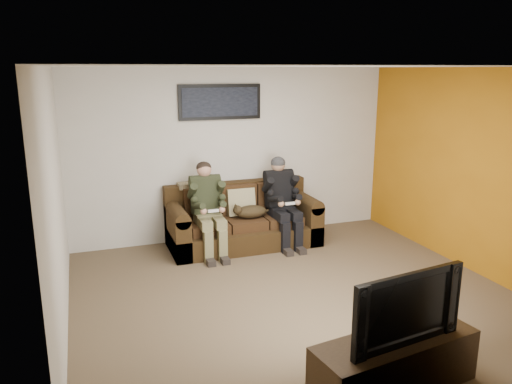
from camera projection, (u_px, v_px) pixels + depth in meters
name	position (u px, v px, depth m)	size (l,w,h in m)	color
floor	(292.00, 292.00, 5.91)	(5.00, 5.00, 0.00)	brown
ceiling	(296.00, 67.00, 5.29)	(5.00, 5.00, 0.00)	silver
wall_back	(235.00, 154.00, 7.65)	(5.00, 5.00, 0.00)	beige
wall_front	(423.00, 254.00, 3.54)	(5.00, 5.00, 0.00)	beige
wall_left	(56.00, 206.00, 4.78)	(4.50, 4.50, 0.00)	beige
wall_right	(472.00, 171.00, 6.41)	(4.50, 4.50, 0.00)	beige
accent_wall_right	(471.00, 171.00, 6.41)	(4.50, 4.50, 0.00)	#AC6811
sofa	(242.00, 222.00, 7.49)	(2.20, 0.95, 0.90)	#32210F
throw_pillow	(241.00, 202.00, 7.46)	(0.42, 0.12, 0.40)	tan
throw_blanket	(193.00, 185.00, 7.39)	(0.45, 0.22, 0.08)	tan
person_left	(208.00, 203.00, 7.04)	(0.51, 0.87, 1.30)	olive
person_right	(282.00, 196.00, 7.41)	(0.51, 0.86, 1.30)	black
cat	(250.00, 211.00, 7.32)	(0.66, 0.26, 0.24)	#3F3019
framed_poster	(220.00, 102.00, 7.36)	(1.25, 0.05, 0.52)	black
tv_stand	(394.00, 364.00, 4.09)	(1.43, 0.46, 0.45)	#302010
television	(399.00, 304.00, 3.96)	(1.06, 0.14, 0.61)	black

